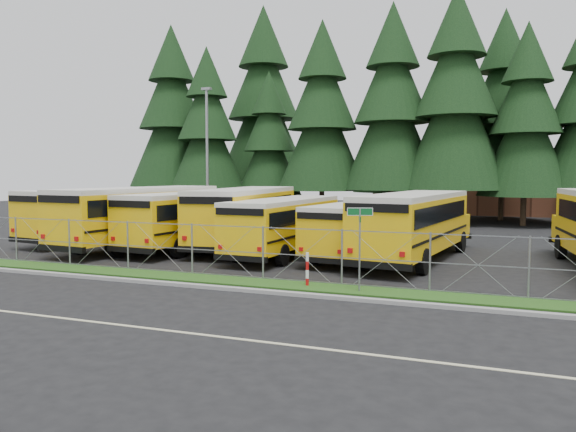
# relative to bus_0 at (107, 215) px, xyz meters

# --- Properties ---
(ground) EXTENTS (120.00, 120.00, 0.00)m
(ground) POSITION_rel_bus_0_xyz_m (14.39, -6.82, -1.52)
(ground) COLOR black
(ground) RESTS_ON ground
(curb) EXTENTS (50.00, 0.25, 0.12)m
(curb) POSITION_rel_bus_0_xyz_m (14.39, -9.92, -1.46)
(curb) COLOR gray
(curb) RESTS_ON ground
(grass_verge) EXTENTS (50.00, 1.40, 0.06)m
(grass_verge) POSITION_rel_bus_0_xyz_m (14.39, -8.52, -1.49)
(grass_verge) COLOR #1E4413
(grass_verge) RESTS_ON ground
(road_lane_line) EXTENTS (50.00, 0.12, 0.01)m
(road_lane_line) POSITION_rel_bus_0_xyz_m (14.39, -14.82, -1.51)
(road_lane_line) COLOR beige
(road_lane_line) RESTS_ON ground
(chainlink_fence) EXTENTS (44.00, 0.10, 2.00)m
(chainlink_fence) POSITION_rel_bus_0_xyz_m (14.39, -7.82, -0.52)
(chainlink_fence) COLOR gray
(chainlink_fence) RESTS_ON ground
(brick_building) EXTENTS (22.00, 10.00, 6.00)m
(brick_building) POSITION_rel_bus_0_xyz_m (20.39, 33.18, 1.48)
(brick_building) COLOR brown
(brick_building) RESTS_ON ground
(bus_0) EXTENTS (4.26, 11.83, 3.03)m
(bus_0) POSITION_rel_bus_0_xyz_m (0.00, 0.00, 0.00)
(bus_0) COLOR #FFBF08
(bus_0) RESTS_ON ground
(bus_1) EXTENTS (4.03, 12.39, 3.19)m
(bus_1) POSITION_rel_bus_0_xyz_m (3.87, -1.68, 0.08)
(bus_1) COLOR #FFBF08
(bus_1) RESTS_ON ground
(bus_2) EXTENTS (3.65, 11.43, 2.95)m
(bus_2) POSITION_rel_bus_0_xyz_m (6.73, -1.05, -0.04)
(bus_2) COLOR #FFBF08
(bus_2) RESTS_ON ground
(bus_3) EXTENTS (4.13, 12.22, 3.14)m
(bus_3) POSITION_rel_bus_0_xyz_m (8.92, 0.29, 0.06)
(bus_3) COLOR #FFBF08
(bus_3) RESTS_ON ground
(bus_4) EXTENTS (2.88, 10.51, 2.73)m
(bus_4) POSITION_rel_bus_0_xyz_m (11.94, -1.63, -0.15)
(bus_4) COLOR #FFBF08
(bus_4) RESTS_ON ground
(bus_5) EXTENTS (3.39, 9.97, 2.56)m
(bus_5) POSITION_rel_bus_0_xyz_m (15.36, -1.07, -0.24)
(bus_5) COLOR #FFBF08
(bus_5) RESTS_ON ground
(bus_6) EXTENTS (4.19, 11.89, 3.05)m
(bus_6) POSITION_rel_bus_0_xyz_m (17.96, -1.16, 0.01)
(bus_6) COLOR #FFBF08
(bus_6) RESTS_ON ground
(street_sign) EXTENTS (0.80, 0.53, 2.81)m
(street_sign) POSITION_rel_bus_0_xyz_m (17.24, -8.70, 0.52)
(street_sign) COLOR gray
(street_sign) RESTS_ON ground
(striped_bollard) EXTENTS (0.11, 0.11, 1.20)m
(striped_bollard) POSITION_rel_bus_0_xyz_m (15.33, -8.44, -0.92)
(striped_bollard) COLOR #B20C0C
(striped_bollard) RESTS_ON ground
(light_standard) EXTENTS (0.70, 0.35, 10.14)m
(light_standard) POSITION_rel_bus_0_xyz_m (1.19, 9.78, 3.99)
(light_standard) COLOR gray
(light_standard) RESTS_ON ground
(conifer_0) EXTENTS (8.23, 8.23, 18.20)m
(conifer_0) POSITION_rel_bus_0_xyz_m (-8.70, 20.57, 7.58)
(conifer_0) COLOR black
(conifer_0) RESTS_ON ground
(conifer_1) EXTENTS (6.96, 6.96, 15.40)m
(conifer_1) POSITION_rel_bus_0_xyz_m (-3.89, 18.85, 6.19)
(conifer_1) COLOR black
(conifer_1) RESTS_ON ground
(conifer_2) EXTENTS (5.96, 5.96, 13.18)m
(conifer_2) POSITION_rel_bus_0_xyz_m (1.39, 20.85, 5.07)
(conifer_2) COLOR black
(conifer_2) RESTS_ON ground
(conifer_3) EXTENTS (7.64, 7.64, 16.90)m
(conifer_3) POSITION_rel_bus_0_xyz_m (6.90, 19.47, 6.94)
(conifer_3) COLOR black
(conifer_3) RESTS_ON ground
(conifer_4) EXTENTS (8.01, 8.01, 17.72)m
(conifer_4) POSITION_rel_bus_0_xyz_m (12.88, 19.37, 7.34)
(conifer_4) COLOR black
(conifer_4) RESTS_ON ground
(conifer_5) EXTENTS (8.24, 8.24, 18.22)m
(conifer_5) POSITION_rel_bus_0_xyz_m (17.87, 18.73, 7.60)
(conifer_5) COLOR black
(conifer_5) RESTS_ON ground
(conifer_6) EXTENTS (6.84, 6.84, 15.13)m
(conifer_6) POSITION_rel_bus_0_xyz_m (22.92, 19.06, 6.05)
(conifer_6) COLOR black
(conifer_6) RESTS_ON ground
(conifer_10) EXTENTS (9.47, 9.47, 20.94)m
(conifer_10) POSITION_rel_bus_0_xyz_m (-1.71, 26.72, 8.96)
(conifer_10) COLOR black
(conifer_10) RESTS_ON ground
(conifer_11) EXTENTS (6.64, 6.64, 14.68)m
(conifer_11) POSITION_rel_bus_0_xyz_m (11.26, 26.36, 5.82)
(conifer_11) COLOR black
(conifer_11) RESTS_ON ground
(conifer_12) EXTENTS (7.88, 7.88, 17.42)m
(conifer_12) POSITION_rel_bus_0_xyz_m (21.31, 23.57, 7.20)
(conifer_12) COLOR black
(conifer_12) RESTS_ON ground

